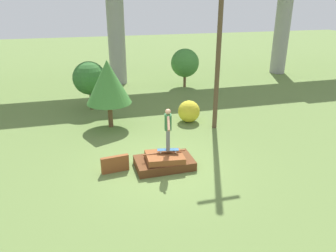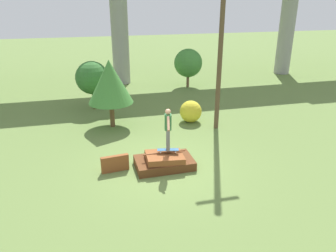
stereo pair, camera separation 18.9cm
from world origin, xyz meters
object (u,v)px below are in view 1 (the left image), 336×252
at_px(skateboard, 168,150).
at_px(tree_behind_left, 89,78).
at_px(tree_mid_back, 108,82).
at_px(tree_behind_right, 185,63).
at_px(utility_pole, 220,26).
at_px(skater, 168,127).
at_px(bush_yellow_flowering, 189,111).

xyz_separation_m(skateboard, tree_behind_left, (-2.18, 6.98, 1.00)).
relative_size(tree_behind_left, tree_mid_back, 0.83).
relative_size(skateboard, tree_behind_right, 0.31).
bearing_deg(skateboard, utility_pole, 45.01).
bearing_deg(tree_behind_left, skater, -72.64).
height_order(skateboard, tree_behind_left, tree_behind_left).
bearing_deg(tree_mid_back, bush_yellow_flowering, -5.13).
height_order(tree_behind_right, tree_mid_back, tree_mid_back).
bearing_deg(tree_behind_left, skateboard, -72.64).
bearing_deg(tree_behind_left, tree_mid_back, -75.84).
bearing_deg(skater, tree_mid_back, 109.35).
distance_m(utility_pole, bush_yellow_flowering, 4.08).
distance_m(skater, tree_mid_back, 4.55).
relative_size(skateboard, skater, 0.52).
relative_size(tree_behind_left, bush_yellow_flowering, 2.44).
height_order(utility_pole, bush_yellow_flowering, utility_pole).
xyz_separation_m(skateboard, tree_mid_back, (-1.50, 4.26, 1.41)).
distance_m(tree_behind_right, tree_mid_back, 7.84).
xyz_separation_m(skater, tree_behind_left, (-2.18, 6.98, 0.16)).
bearing_deg(tree_behind_left, tree_behind_right, 26.55).
bearing_deg(utility_pole, bush_yellow_flowering, 131.67).
xyz_separation_m(utility_pole, tree_mid_back, (-4.45, 1.30, -2.32)).
distance_m(tree_mid_back, bush_yellow_flowering, 3.91).
relative_size(tree_behind_right, tree_mid_back, 0.81).
distance_m(skateboard, tree_behind_right, 10.74).
bearing_deg(tree_behind_left, bush_yellow_flowering, -35.50).
bearing_deg(skateboard, skater, -90.00).
xyz_separation_m(skater, tree_mid_back, (-1.50, 4.26, 0.57)).
distance_m(tree_behind_right, bush_yellow_flowering, 6.38).
bearing_deg(tree_mid_back, utility_pole, -16.33).
relative_size(skater, tree_mid_back, 0.48).
distance_m(skater, tree_behind_right, 10.70).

